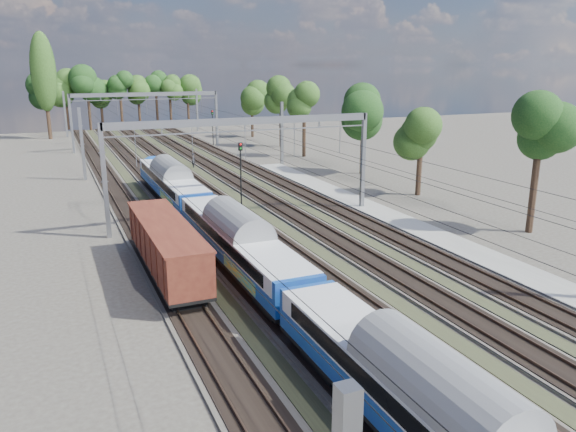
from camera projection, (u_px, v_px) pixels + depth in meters
name	position (u px, v px, depth m)	size (l,w,h in m)	color
ground	(497.00, 410.00, 22.20)	(220.00, 220.00, 0.00)	#47423A
track_bed	(202.00, 187.00, 62.06)	(21.00, 130.00, 0.34)	#47423A
platform	(431.00, 235.00, 44.48)	(3.00, 70.00, 0.30)	gray
catenary	(186.00, 124.00, 67.36)	(25.65, 130.00, 9.00)	gray
tree_belt	(165.00, 91.00, 107.20)	(40.63, 101.90, 12.34)	black
poplar	(43.00, 73.00, 100.42)	(4.40, 4.40, 19.04)	black
emu_train	(240.00, 237.00, 36.11)	(2.91, 61.54, 4.25)	black
freight_boxcar	(166.00, 246.00, 35.58)	(2.79, 13.46, 3.47)	black
worker	(194.00, 160.00, 74.27)	(0.71, 0.47, 1.95)	black
signal_near	(241.00, 167.00, 52.71)	(0.41, 0.37, 6.24)	black
signal_far	(213.00, 123.00, 94.19)	(0.39, 0.36, 5.88)	black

